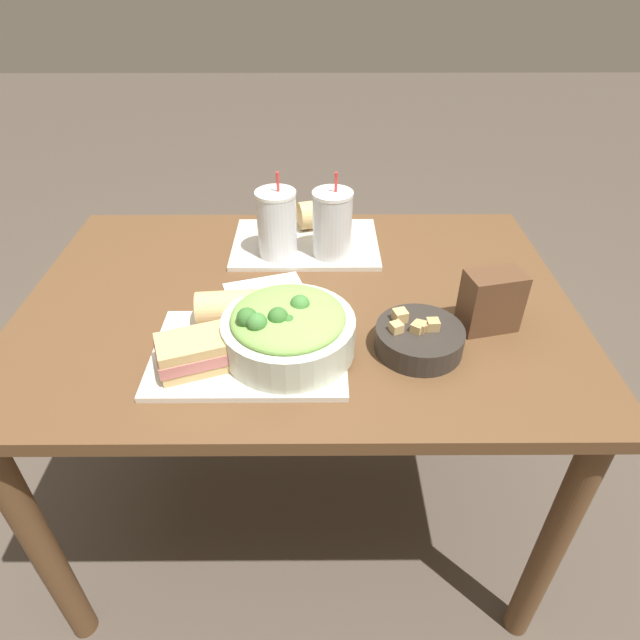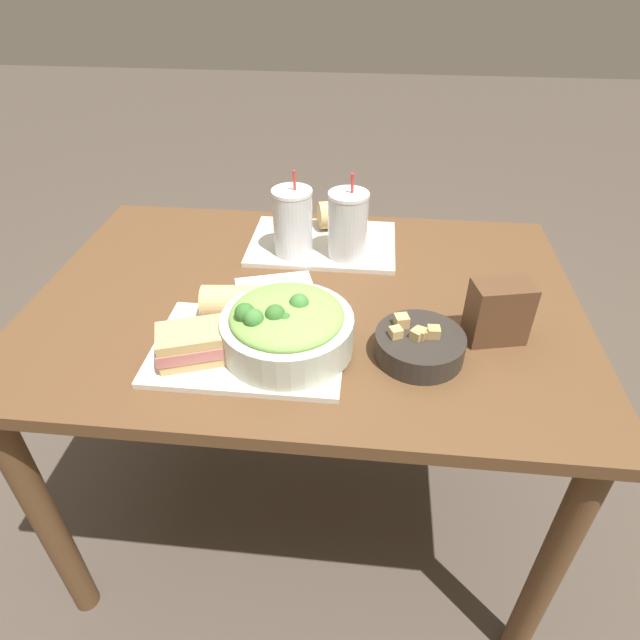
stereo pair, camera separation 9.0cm
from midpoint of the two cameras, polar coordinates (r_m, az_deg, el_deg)
The scene contains 13 objects.
ground_plane at distance 1.76m, azimuth 0.43°, elevation -18.72°, with size 12.00×12.00×0.00m, color #4C4238.
dining_table at distance 1.28m, azimuth 0.56°, elevation -1.66°, with size 1.22×0.85×0.77m.
tray_near at distance 1.06m, azimuth -5.17°, elevation -3.03°, with size 0.38×0.26×0.01m.
tray_far at distance 1.41m, azimuth 2.12°, elevation 8.13°, with size 0.38×0.26×0.01m.
salad_bowl at distance 1.01m, azimuth -1.04°, elevation -0.76°, with size 0.25×0.25×0.12m.
soup_bowl at distance 1.05m, azimuth 12.96°, elevation -2.64°, with size 0.17×0.17×0.07m.
sandwich_near at distance 1.02m, azimuth -10.58°, elevation -2.55°, with size 0.17×0.13×0.06m.
baguette_near at distance 1.11m, azimuth -6.51°, elevation 1.76°, with size 0.15×0.09×0.07m.
baguette_far at distance 1.47m, azimuth 4.06°, elevation 11.16°, with size 0.13×0.10×0.07m.
drink_cup_dark at distance 1.32m, azimuth -0.95°, elevation 10.15°, with size 0.10×0.10×0.21m.
drink_cup_red at distance 1.31m, azimuth 4.96°, elevation 9.82°, with size 0.10×0.10×0.21m.
chip_bag at distance 1.12m, azimuth 20.71°, elevation 0.75°, with size 0.13×0.09×0.13m.
napkin_folded at distance 1.23m, azimuth -2.72°, elevation 3.27°, with size 0.21×0.17×0.00m.
Camera 2 is at (0.14, -1.00, 1.45)m, focal length 30.00 mm.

